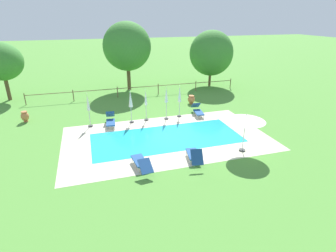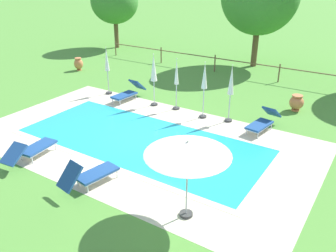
{
  "view_description": "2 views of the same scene",
  "coord_description": "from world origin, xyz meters",
  "px_view_note": "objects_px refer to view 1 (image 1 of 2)",
  "views": [
    {
      "loc": [
        -4.44,
        -14.88,
        7.28
      ],
      "look_at": [
        0.23,
        0.5,
        0.6
      ],
      "focal_mm": 28.64,
      "sensor_mm": 36.0,
      "label": 1
    },
    {
      "loc": [
        7.44,
        -9.65,
        6.13
      ],
      "look_at": [
        0.91,
        0.47,
        0.64
      ],
      "focal_mm": 38.2,
      "sensor_mm": 36.0,
      "label": 2
    }
  ],
  "objects_px": {
    "patio_umbrella_closed_row_centre": "(131,101)",
    "sun_lounger_north_near_steps": "(111,120)",
    "sun_lounger_north_mid": "(194,155)",
    "sun_lounger_north_far": "(198,110)",
    "patio_umbrella_closed_row_mid_east": "(166,98)",
    "sun_lounger_north_end": "(141,162)",
    "tree_west_mid": "(127,47)",
    "patio_umbrella_closed_row_mid_west": "(88,105)",
    "tree_centre": "(211,53)",
    "terracotta_urn_near_fence": "(25,116)",
    "patio_umbrella_open_foreground": "(246,118)",
    "patio_umbrella_closed_row_east": "(180,96)",
    "terracotta_urn_by_tree": "(191,99)",
    "tree_far_west": "(1,62)",
    "patio_umbrella_closed_row_west": "(146,101)"
  },
  "relations": [
    {
      "from": "sun_lounger_north_far",
      "to": "terracotta_urn_by_tree",
      "type": "height_order",
      "value": "sun_lounger_north_far"
    },
    {
      "from": "patio_umbrella_closed_row_centre",
      "to": "terracotta_urn_by_tree",
      "type": "xyz_separation_m",
      "value": [
        5.82,
        2.93,
        -1.27
      ]
    },
    {
      "from": "sun_lounger_north_far",
      "to": "patio_umbrella_closed_row_mid_west",
      "type": "distance_m",
      "value": 8.24
    },
    {
      "from": "patio_umbrella_open_foreground",
      "to": "patio_umbrella_closed_row_mid_east",
      "type": "bearing_deg",
      "value": 113.99
    },
    {
      "from": "patio_umbrella_closed_row_centre",
      "to": "sun_lounger_north_near_steps",
      "type": "bearing_deg",
      "value": -177.35
    },
    {
      "from": "sun_lounger_north_mid",
      "to": "patio_umbrella_closed_row_east",
      "type": "xyz_separation_m",
      "value": [
        1.5,
        6.74,
        1.23
      ]
    },
    {
      "from": "patio_umbrella_closed_row_mid_west",
      "to": "terracotta_urn_by_tree",
      "type": "bearing_deg",
      "value": 18.08
    },
    {
      "from": "terracotta_urn_by_tree",
      "to": "sun_lounger_north_far",
      "type": "bearing_deg",
      "value": -101.43
    },
    {
      "from": "terracotta_urn_near_fence",
      "to": "sun_lounger_north_end",
      "type": "bearing_deg",
      "value": -52.39
    },
    {
      "from": "tree_west_mid",
      "to": "patio_umbrella_closed_row_mid_west",
      "type": "bearing_deg",
      "value": -114.68
    },
    {
      "from": "patio_umbrella_open_foreground",
      "to": "patio_umbrella_closed_row_east",
      "type": "xyz_separation_m",
      "value": [
        -1.64,
        6.39,
        -0.39
      ]
    },
    {
      "from": "patio_umbrella_closed_row_mid_west",
      "to": "terracotta_urn_near_fence",
      "type": "bearing_deg",
      "value": 152.81
    },
    {
      "from": "patio_umbrella_closed_row_west",
      "to": "terracotta_urn_by_tree",
      "type": "bearing_deg",
      "value": 30.76
    },
    {
      "from": "terracotta_urn_near_fence",
      "to": "tree_centre",
      "type": "distance_m",
      "value": 18.81
    },
    {
      "from": "patio_umbrella_closed_row_east",
      "to": "patio_umbrella_open_foreground",
      "type": "bearing_deg",
      "value": -75.62
    },
    {
      "from": "sun_lounger_north_near_steps",
      "to": "tree_west_mid",
      "type": "height_order",
      "value": "tree_west_mid"
    },
    {
      "from": "patio_umbrella_closed_row_centre",
      "to": "terracotta_urn_by_tree",
      "type": "relative_size",
      "value": 3.31
    },
    {
      "from": "sun_lounger_north_mid",
      "to": "tree_centre",
      "type": "distance_m",
      "value": 17.21
    },
    {
      "from": "sun_lounger_north_near_steps",
      "to": "sun_lounger_north_mid",
      "type": "height_order",
      "value": "sun_lounger_north_mid"
    },
    {
      "from": "terracotta_urn_near_fence",
      "to": "patio_umbrella_open_foreground",
      "type": "bearing_deg",
      "value": -34.01
    },
    {
      "from": "patio_umbrella_closed_row_mid_west",
      "to": "patio_umbrella_closed_row_mid_east",
      "type": "relative_size",
      "value": 0.98
    },
    {
      "from": "sun_lounger_north_mid",
      "to": "patio_umbrella_closed_row_mid_west",
      "type": "xyz_separation_m",
      "value": [
        -5.14,
        6.66,
        1.18
      ]
    },
    {
      "from": "sun_lounger_north_mid",
      "to": "tree_far_west",
      "type": "bearing_deg",
      "value": 127.91
    },
    {
      "from": "sun_lounger_north_far",
      "to": "patio_umbrella_closed_row_mid_east",
      "type": "relative_size",
      "value": 0.83
    },
    {
      "from": "patio_umbrella_closed_row_mid_east",
      "to": "patio_umbrella_open_foreground",
      "type": "bearing_deg",
      "value": -66.01
    },
    {
      "from": "sun_lounger_north_mid",
      "to": "patio_umbrella_closed_row_mid_west",
      "type": "relative_size",
      "value": 0.81
    },
    {
      "from": "sun_lounger_north_near_steps",
      "to": "sun_lounger_north_end",
      "type": "bearing_deg",
      "value": -81.94
    },
    {
      "from": "patio_umbrella_closed_row_west",
      "to": "tree_centre",
      "type": "distance_m",
      "value": 12.37
    },
    {
      "from": "sun_lounger_north_near_steps",
      "to": "patio_umbrella_closed_row_east",
      "type": "distance_m",
      "value": 5.4
    },
    {
      "from": "tree_west_mid",
      "to": "patio_umbrella_closed_row_west",
      "type": "bearing_deg",
      "value": -91.48
    },
    {
      "from": "patio_umbrella_open_foreground",
      "to": "patio_umbrella_closed_row_mid_east",
      "type": "xyz_separation_m",
      "value": [
        -2.75,
        6.18,
        -0.36
      ]
    },
    {
      "from": "patio_umbrella_closed_row_mid_east",
      "to": "patio_umbrella_closed_row_west",
      "type": "bearing_deg",
      "value": 172.24
    },
    {
      "from": "patio_umbrella_closed_row_east",
      "to": "terracotta_urn_near_fence",
      "type": "relative_size",
      "value": 3.11
    },
    {
      "from": "tree_far_west",
      "to": "terracotta_urn_near_fence",
      "type": "bearing_deg",
      "value": -69.82
    },
    {
      "from": "sun_lounger_north_near_steps",
      "to": "patio_umbrella_closed_row_centre",
      "type": "xyz_separation_m",
      "value": [
        1.51,
        0.07,
        1.29
      ]
    },
    {
      "from": "sun_lounger_north_mid",
      "to": "sun_lounger_north_far",
      "type": "relative_size",
      "value": 0.95
    },
    {
      "from": "tree_far_west",
      "to": "tree_centre",
      "type": "distance_m",
      "value": 19.95
    },
    {
      "from": "sun_lounger_north_mid",
      "to": "terracotta_urn_by_tree",
      "type": "distance_m",
      "value": 10.17
    },
    {
      "from": "patio_umbrella_closed_row_east",
      "to": "patio_umbrella_closed_row_mid_east",
      "type": "bearing_deg",
      "value": -168.87
    },
    {
      "from": "patio_umbrella_closed_row_mid_east",
      "to": "terracotta_urn_near_fence",
      "type": "relative_size",
      "value": 3.11
    },
    {
      "from": "sun_lounger_north_mid",
      "to": "patio_umbrella_open_foreground",
      "type": "relative_size",
      "value": 0.87
    },
    {
      "from": "sun_lounger_north_end",
      "to": "patio_umbrella_closed_row_centre",
      "type": "height_order",
      "value": "patio_umbrella_closed_row_centre"
    },
    {
      "from": "sun_lounger_north_near_steps",
      "to": "patio_umbrella_closed_row_west",
      "type": "height_order",
      "value": "patio_umbrella_closed_row_west"
    },
    {
      "from": "terracotta_urn_by_tree",
      "to": "tree_west_mid",
      "type": "height_order",
      "value": "tree_west_mid"
    },
    {
      "from": "patio_umbrella_closed_row_west",
      "to": "patio_umbrella_closed_row_mid_east",
      "type": "xyz_separation_m",
      "value": [
        1.49,
        -0.2,
        0.18
      ]
    },
    {
      "from": "patio_umbrella_closed_row_west",
      "to": "terracotta_urn_near_fence",
      "type": "xyz_separation_m",
      "value": [
        -8.58,
        2.27,
        -1.05
      ]
    },
    {
      "from": "patio_umbrella_closed_row_mid_east",
      "to": "terracotta_urn_by_tree",
      "type": "distance_m",
      "value": 4.55
    },
    {
      "from": "patio_umbrella_closed_row_west",
      "to": "tree_west_mid",
      "type": "xyz_separation_m",
      "value": [
        0.24,
        9.25,
        2.9
      ]
    },
    {
      "from": "terracotta_urn_near_fence",
      "to": "tree_west_mid",
      "type": "bearing_deg",
      "value": 38.39
    },
    {
      "from": "patio_umbrella_closed_row_mid_west",
      "to": "tree_centre",
      "type": "bearing_deg",
      "value": 32.54
    }
  ]
}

